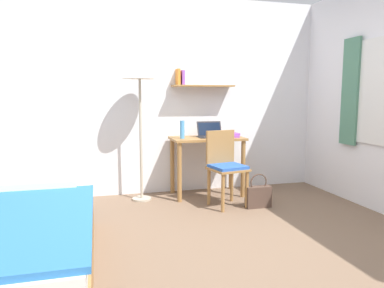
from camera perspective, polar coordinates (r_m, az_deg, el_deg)
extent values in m
plane|color=brown|center=(3.21, 5.46, -16.29)|extent=(5.28, 5.28, 0.00)
cube|color=white|center=(4.89, -2.69, 7.56)|extent=(4.40, 0.05, 2.60)
cube|color=#9E703D|center=(4.85, 1.77, 9.17)|extent=(0.83, 0.22, 0.02)
cube|color=orange|center=(4.79, -2.24, 10.55)|extent=(0.04, 0.15, 0.21)
cube|color=purple|center=(4.80, -1.56, 10.43)|extent=(0.04, 0.17, 0.19)
cube|color=silver|center=(4.46, 27.97, 7.35)|extent=(0.02, 0.78, 1.19)
cube|color=white|center=(4.47, 28.06, 7.34)|extent=(0.01, 0.72, 1.13)
cube|color=#4C7F66|center=(4.83, 23.70, 7.53)|extent=(0.03, 0.28, 1.29)
cube|color=#9E703D|center=(2.96, -24.51, -16.13)|extent=(0.90, 2.05, 0.28)
cube|color=silver|center=(2.89, -24.76, -12.11)|extent=(0.87, 1.99, 0.16)
cube|color=#2D70B7|center=(2.74, -25.31, -10.98)|extent=(0.92, 1.68, 0.04)
cube|color=white|center=(3.61, -22.74, -5.98)|extent=(0.63, 0.28, 0.10)
cube|color=#9E703D|center=(4.70, 2.40, 0.88)|extent=(0.94, 0.53, 0.03)
cylinder|color=#9E703D|center=(4.44, -1.99, -4.52)|extent=(0.06, 0.06, 0.74)
cylinder|color=#9E703D|center=(4.70, 8.07, -3.93)|extent=(0.06, 0.06, 0.74)
cylinder|color=#9E703D|center=(4.86, -3.13, -3.49)|extent=(0.06, 0.06, 0.74)
cylinder|color=#9E703D|center=(5.09, 6.17, -3.01)|extent=(0.06, 0.06, 0.74)
cube|color=#9E703D|center=(4.26, 5.68, -3.96)|extent=(0.47, 0.46, 0.03)
cube|color=blue|center=(4.26, 5.69, -3.57)|extent=(0.43, 0.43, 0.04)
cube|color=#9E703D|center=(4.37, 4.49, -0.41)|extent=(0.38, 0.11, 0.39)
cylinder|color=#9E703D|center=(4.10, 4.91, -7.74)|extent=(0.04, 0.04, 0.44)
cylinder|color=#9E703D|center=(4.27, 8.67, -7.17)|extent=(0.04, 0.04, 0.44)
cylinder|color=#9E703D|center=(4.37, 2.69, -6.77)|extent=(0.04, 0.04, 0.44)
cylinder|color=#9E703D|center=(4.53, 6.31, -6.28)|extent=(0.04, 0.04, 0.44)
cylinder|color=#B2A893|center=(4.65, -7.93, -8.57)|extent=(0.24, 0.24, 0.02)
cylinder|color=#B2A893|center=(4.51, -8.10, 0.69)|extent=(0.03, 0.03, 1.48)
cone|color=silver|center=(4.49, -8.30, 11.57)|extent=(0.43, 0.43, 0.22)
cube|color=black|center=(4.69, 3.01, 1.13)|extent=(0.33, 0.21, 0.01)
cube|color=black|center=(4.75, 2.76, 2.43)|extent=(0.33, 0.08, 0.19)
cube|color=black|center=(4.75, 2.77, 2.40)|extent=(0.29, 0.06, 0.16)
cylinder|color=#4C99DB|center=(4.55, -1.56, 2.30)|extent=(0.06, 0.06, 0.23)
cube|color=purple|center=(4.75, 6.27, 1.27)|extent=(0.19, 0.24, 0.03)
cube|color=purple|center=(4.74, 6.31, 1.59)|extent=(0.16, 0.18, 0.03)
cube|color=#4C382D|center=(4.35, 10.43, -8.23)|extent=(0.30, 0.11, 0.25)
torus|color=#4C382D|center=(4.30, 10.49, -5.98)|extent=(0.21, 0.02, 0.21)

